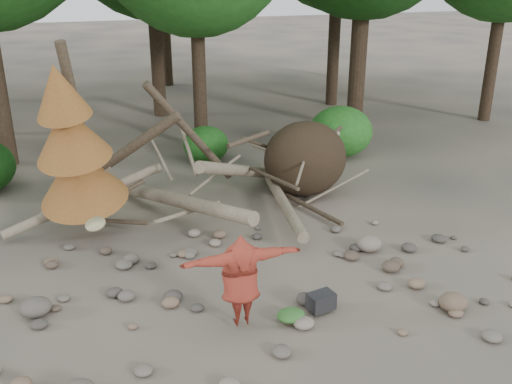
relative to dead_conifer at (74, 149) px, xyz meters
name	(u,v)px	position (x,y,z in m)	size (l,w,h in m)	color
ground	(268,291)	(3.12, -3.37, -2.11)	(120.00, 120.00, 0.00)	#514C44
deadfall_pile	(285,163)	(5.13, 0.87, -1.16)	(8.55, 5.24, 3.30)	#332619
dead_conifer	(74,149)	(0.00, 0.00, 0.00)	(2.06, 2.16, 4.35)	#4C3F30
bush_mid	(206,144)	(3.92, 4.43, -1.55)	(1.40, 1.40, 1.12)	#20611C
bush_right	(341,131)	(8.12, 3.63, -1.31)	(2.00, 2.00, 1.60)	#297323
frisbee_thrower	(240,280)	(2.31, -4.27, -1.22)	(3.35, 1.00, 2.45)	maroon
backpack	(321,304)	(3.77, -4.32, -1.96)	(0.46, 0.31, 0.31)	black
cloth_green	(291,318)	(3.14, -4.45, -2.02)	(0.50, 0.41, 0.19)	#336C2B
cloth_orange	(289,320)	(3.11, -4.46, -2.05)	(0.31, 0.25, 0.11)	#B0711E
boulder_front_right	(453,302)	(6.00, -5.00, -1.96)	(0.51, 0.46, 0.31)	brown
boulder_mid_right	(369,243)	(5.72, -2.52, -1.94)	(0.56, 0.50, 0.33)	gray
boulder_mid_left	(36,307)	(-0.96, -2.80, -1.95)	(0.54, 0.48, 0.32)	#5B544C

